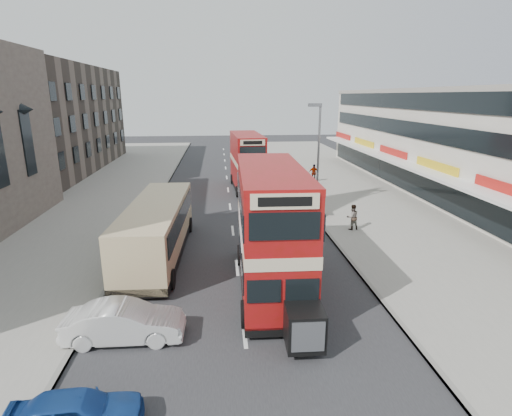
# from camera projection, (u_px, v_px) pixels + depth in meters

# --- Properties ---
(ground) EXTENTS (160.00, 160.00, 0.00)m
(ground) POSITION_uv_depth(u_px,v_px,m) (248.00, 367.00, 13.28)
(ground) COLOR #28282B
(ground) RESTS_ON ground
(road_surface) EXTENTS (12.00, 90.00, 0.01)m
(road_surface) POSITION_uv_depth(u_px,v_px,m) (230.00, 207.00, 32.45)
(road_surface) COLOR #28282B
(road_surface) RESTS_ON ground
(pavement_right) EXTENTS (12.00, 90.00, 0.15)m
(pavement_right) POSITION_uv_depth(u_px,v_px,m) (374.00, 202.00, 33.50)
(pavement_right) COLOR gray
(pavement_right) RESTS_ON ground
(pavement_left) EXTENTS (12.00, 90.00, 0.15)m
(pavement_left) POSITION_uv_depth(u_px,v_px,m) (76.00, 210.00, 31.37)
(pavement_left) COLOR gray
(pavement_left) RESTS_ON ground
(kerb_left) EXTENTS (0.20, 90.00, 0.16)m
(kerb_left) POSITION_uv_depth(u_px,v_px,m) (153.00, 208.00, 31.89)
(kerb_left) COLOR gray
(kerb_left) RESTS_ON ground
(kerb_right) EXTENTS (0.20, 90.00, 0.16)m
(kerb_right) POSITION_uv_depth(u_px,v_px,m) (304.00, 204.00, 32.97)
(kerb_right) COLOR gray
(kerb_right) RESTS_ON ground
(brick_terrace) EXTENTS (14.00, 28.00, 12.00)m
(brick_terrace) POSITION_uv_depth(u_px,v_px,m) (33.00, 119.00, 46.13)
(brick_terrace) COLOR #66594C
(brick_terrace) RESTS_ON ground
(commercial_row) EXTENTS (9.90, 46.20, 9.30)m
(commercial_row) POSITION_uv_depth(u_px,v_px,m) (458.00, 143.00, 34.87)
(commercial_row) COLOR beige
(commercial_row) RESTS_ON ground
(street_lamp) EXTENTS (1.00, 0.20, 8.12)m
(street_lamp) POSITION_uv_depth(u_px,v_px,m) (318.00, 150.00, 29.82)
(street_lamp) COLOR slate
(street_lamp) RESTS_ON ground
(bus_main) EXTENTS (2.97, 10.04, 5.50)m
(bus_main) POSITION_uv_depth(u_px,v_px,m) (271.00, 229.00, 17.97)
(bus_main) COLOR black
(bus_main) RESTS_ON ground
(bus_second) EXTENTS (2.95, 9.23, 5.06)m
(bus_second) POSITION_uv_depth(u_px,v_px,m) (247.00, 162.00, 37.76)
(bus_second) COLOR black
(bus_second) RESTS_ON ground
(coach) EXTENTS (3.12, 10.77, 2.83)m
(coach) POSITION_uv_depth(u_px,v_px,m) (157.00, 228.00, 22.07)
(coach) COLOR black
(coach) RESTS_ON ground
(car_left_near) EXTENTS (3.61, 1.66, 1.20)m
(car_left_near) POSITION_uv_depth(u_px,v_px,m) (75.00, 413.00, 10.58)
(car_left_near) COLOR #1A4493
(car_left_near) RESTS_ON ground
(car_left_front) EXTENTS (4.33, 1.58, 1.42)m
(car_left_front) POSITION_uv_depth(u_px,v_px,m) (124.00, 322.00, 14.62)
(car_left_front) COLOR silver
(car_left_front) RESTS_ON ground
(car_right_a) EXTENTS (4.32, 2.06, 1.21)m
(car_right_a) POSITION_uv_depth(u_px,v_px,m) (294.00, 209.00, 29.45)
(car_right_a) COLOR #9A200F
(car_right_a) RESTS_ON ground
(car_right_b) EXTENTS (4.62, 2.13, 1.28)m
(car_right_b) POSITION_uv_depth(u_px,v_px,m) (290.00, 194.00, 34.05)
(car_right_b) COLOR orange
(car_right_b) RESTS_ON ground
(car_right_c) EXTENTS (4.43, 1.82, 1.50)m
(car_right_c) POSITION_uv_depth(u_px,v_px,m) (268.00, 169.00, 44.61)
(car_right_c) COLOR teal
(car_right_c) RESTS_ON ground
(pedestrian_near) EXTENTS (0.70, 0.55, 1.71)m
(pedestrian_near) POSITION_uv_depth(u_px,v_px,m) (352.00, 217.00, 26.27)
(pedestrian_near) COLOR gray
(pedestrian_near) RESTS_ON pavement_right
(pedestrian_far) EXTENTS (1.09, 0.57, 1.78)m
(pedestrian_far) POSITION_uv_depth(u_px,v_px,m) (314.00, 173.00, 40.97)
(pedestrian_far) COLOR gray
(pedestrian_far) RESTS_ON pavement_right
(cyclist) EXTENTS (0.87, 1.93, 2.25)m
(cyclist) POSITION_uv_depth(u_px,v_px,m) (278.00, 205.00, 29.99)
(cyclist) COLOR gray
(cyclist) RESTS_ON ground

